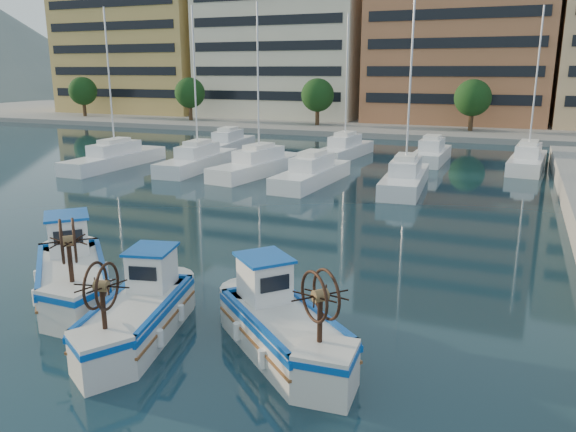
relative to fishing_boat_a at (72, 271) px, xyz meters
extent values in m
plane|color=#193441|center=(3.93, -0.97, -0.87)|extent=(300.00, 300.00, 0.00)
cube|color=gray|center=(3.93, 66.03, -0.57)|extent=(180.00, 40.00, 0.60)
cube|color=tan|center=(-44.07, 64.03, 11.73)|extent=(24.00, 14.00, 24.00)
cube|color=black|center=(-44.07, 57.03, 11.73)|extent=(22.08, 0.12, 21.60)
cube|color=beige|center=(-19.07, 64.03, 10.23)|extent=(23.00, 14.00, 21.00)
cube|color=black|center=(-19.07, 57.03, 10.23)|extent=(21.16, 0.12, 18.90)
cube|color=#AF6B44|center=(4.93, 64.03, 12.23)|extent=(22.00, 14.00, 25.00)
cube|color=black|center=(4.93, 57.03, 12.23)|extent=(20.24, 0.12, 22.50)
cylinder|color=#3F2B19|center=(-46.07, 52.53, 0.63)|extent=(0.50, 0.50, 3.00)
sphere|color=#1A4318|center=(-46.07, 52.53, 3.33)|extent=(4.00, 4.00, 4.00)
cylinder|color=#3F2B19|center=(-28.07, 52.53, 0.63)|extent=(0.50, 0.50, 3.00)
sphere|color=#1A4318|center=(-28.07, 52.53, 3.33)|extent=(4.00, 4.00, 4.00)
cylinder|color=#3F2B19|center=(-10.07, 52.53, 0.63)|extent=(0.50, 0.50, 3.00)
sphere|color=#1A4318|center=(-10.07, 52.53, 3.33)|extent=(4.00, 4.00, 4.00)
cylinder|color=#3F2B19|center=(7.93, 52.53, 0.63)|extent=(0.50, 0.50, 3.00)
sphere|color=#1A4318|center=(7.93, 52.53, 3.33)|extent=(4.00, 4.00, 4.00)
cube|color=white|center=(-15.19, 21.00, -0.37)|extent=(2.28, 10.06, 1.00)
cylinder|color=silver|center=(-15.19, 21.00, 5.13)|extent=(0.12, 0.12, 11.00)
cube|color=white|center=(-8.86, 22.50, -0.37)|extent=(2.74, 9.48, 1.00)
cylinder|color=silver|center=(-8.86, 22.50, 5.13)|extent=(0.12, 0.12, 11.00)
cube|color=white|center=(-3.77, 22.29, -0.37)|extent=(3.62, 9.73, 1.00)
cylinder|color=silver|center=(-3.77, 22.29, 5.13)|extent=(0.12, 0.12, 11.00)
cube|color=white|center=(0.86, 20.46, -0.37)|extent=(2.69, 8.63, 1.00)
cube|color=white|center=(6.72, 21.14, -0.37)|extent=(2.78, 8.55, 1.00)
cylinder|color=silver|center=(6.72, 21.14, 5.13)|extent=(0.12, 0.12, 11.00)
cube|color=white|center=(-11.39, 31.93, -0.37)|extent=(3.09, 8.74, 1.00)
cube|color=white|center=(-0.47, 32.26, -0.37)|extent=(2.87, 8.75, 1.00)
cylinder|color=silver|center=(-0.47, 32.26, 5.13)|extent=(0.12, 0.12, 11.00)
cube|color=white|center=(6.65, 32.46, -0.37)|extent=(2.30, 7.27, 1.00)
cube|color=white|center=(13.75, 31.66, -0.37)|extent=(2.87, 8.42, 1.00)
cylinder|color=silver|center=(13.75, 31.66, 5.13)|extent=(0.12, 0.12, 11.00)
cube|color=silver|center=(0.11, -0.11, -0.28)|extent=(4.68, 4.73, 1.16)
cube|color=#0C4BA7|center=(0.11, -0.11, 0.16)|extent=(4.82, 4.87, 0.18)
cube|color=blue|center=(0.11, -0.11, 0.09)|extent=(4.04, 4.09, 0.07)
cube|color=white|center=(-0.82, 0.84, 0.91)|extent=(1.88, 1.88, 1.22)
cube|color=#0C4BA7|center=(-0.82, 0.84, 1.57)|extent=(2.12, 2.12, 0.09)
cylinder|color=#331E14|center=(1.50, -1.54, 0.94)|extent=(0.13, 0.13, 1.29)
cylinder|color=brown|center=(1.50, -1.54, 1.63)|extent=(0.47, 0.47, 0.31)
torus|color=#331E14|center=(1.38, -1.66, 1.63)|extent=(0.96, 0.98, 1.30)
torus|color=#331E14|center=(1.62, -1.43, 1.63)|extent=(0.96, 0.98, 1.30)
cube|color=silver|center=(3.78, -1.65, -0.35)|extent=(2.70, 4.47, 1.04)
cube|color=#0C4BA7|center=(3.78, -1.65, 0.05)|extent=(2.78, 4.60, 0.16)
cube|color=blue|center=(3.78, -1.65, -0.01)|extent=(2.22, 3.97, 0.06)
cube|color=white|center=(3.51, -0.49, 0.72)|extent=(1.36, 1.51, 1.09)
cube|color=#0C4BA7|center=(3.51, -0.49, 1.32)|extent=(1.54, 1.69, 0.08)
cylinder|color=#331E14|center=(4.20, -3.39, 0.75)|extent=(0.12, 0.12, 1.15)
cylinder|color=brown|center=(4.20, -3.39, 1.37)|extent=(0.37, 0.34, 0.28)
torus|color=#331E14|center=(4.05, -3.42, 1.37)|extent=(0.33, 1.15, 1.16)
torus|color=#331E14|center=(4.34, -3.36, 1.37)|extent=(0.33, 1.15, 1.16)
cube|color=silver|center=(7.82, -0.92, -0.33)|extent=(4.44, 4.23, 1.07)
cube|color=#0C4BA7|center=(7.82, -0.92, 0.08)|extent=(4.57, 4.35, 0.16)
cube|color=blue|center=(7.82, -0.92, 0.01)|extent=(3.85, 3.64, 0.06)
cube|color=white|center=(6.90, -0.11, 0.77)|extent=(1.74, 1.72, 1.13)
cube|color=#0C4BA7|center=(6.90, -0.11, 1.38)|extent=(1.96, 1.94, 0.08)
cylinder|color=#331E14|center=(9.20, -2.14, 0.80)|extent=(0.12, 0.12, 1.19)
cylinder|color=brown|center=(9.20, -2.14, 1.44)|extent=(0.43, 0.44, 0.29)
torus|color=#331E14|center=(9.10, -2.26, 1.44)|extent=(0.94, 0.85, 1.20)
torus|color=#331E14|center=(9.30, -2.03, 1.44)|extent=(0.94, 0.85, 1.20)
camera|label=1|loc=(12.93, -13.14, 6.28)|focal=35.00mm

